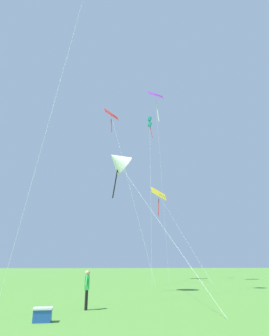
{
  "coord_description": "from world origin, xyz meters",
  "views": [
    {
      "loc": [
        2.37,
        -4.59,
        1.75
      ],
      "look_at": [
        6.94,
        26.6,
        12.39
      ],
      "focal_mm": 30.88,
      "sensor_mm": 36.0,
      "label": 1
    }
  ],
  "objects_px": {
    "person_foreground_watcher": "(87,286)",
    "picnic_cooler": "(43,315)",
    "kite_teal_box": "(150,123)",
    "kite_purple_streamer": "(156,102)",
    "kite_yellow_diamond": "(159,198)",
    "kite_red_high": "(112,119)",
    "kite_white_distant": "(118,160)"
  },
  "relations": [
    {
      "from": "person_foreground_watcher",
      "to": "picnic_cooler",
      "type": "distance_m",
      "value": 2.98
    },
    {
      "from": "person_foreground_watcher",
      "to": "kite_teal_box",
      "type": "bearing_deg",
      "value": 72.14
    },
    {
      "from": "kite_purple_streamer",
      "to": "kite_yellow_diamond",
      "type": "bearing_deg",
      "value": 76.61
    },
    {
      "from": "kite_red_high",
      "to": "kite_yellow_diamond",
      "type": "height_order",
      "value": "kite_red_high"
    },
    {
      "from": "kite_red_high",
      "to": "kite_white_distant",
      "type": "height_order",
      "value": "kite_red_high"
    },
    {
      "from": "kite_yellow_diamond",
      "to": "kite_purple_streamer",
      "type": "xyz_separation_m",
      "value": [
        -1.15,
        -4.82,
        12.1
      ]
    },
    {
      "from": "kite_purple_streamer",
      "to": "kite_teal_box",
      "type": "height_order",
      "value": "kite_purple_streamer"
    },
    {
      "from": "kite_red_high",
      "to": "kite_yellow_diamond",
      "type": "bearing_deg",
      "value": 8.54
    },
    {
      "from": "kite_yellow_diamond",
      "to": "kite_purple_streamer",
      "type": "bearing_deg",
      "value": -103.39
    },
    {
      "from": "kite_purple_streamer",
      "to": "picnic_cooler",
      "type": "height_order",
      "value": "kite_purple_streamer"
    },
    {
      "from": "kite_red_high",
      "to": "person_foreground_watcher",
      "type": "bearing_deg",
      "value": -95.31
    },
    {
      "from": "kite_yellow_diamond",
      "to": "picnic_cooler",
      "type": "xyz_separation_m",
      "value": [
        -10.49,
        -27.56,
        -10.39
      ]
    },
    {
      "from": "kite_purple_streamer",
      "to": "kite_teal_box",
      "type": "xyz_separation_m",
      "value": [
        -0.03,
        4.49,
        -0.76
      ]
    },
    {
      "from": "kite_white_distant",
      "to": "kite_red_high",
      "type": "bearing_deg",
      "value": 88.61
    },
    {
      "from": "kite_white_distant",
      "to": "person_foreground_watcher",
      "type": "xyz_separation_m",
      "value": [
        -1.83,
        -7.5,
        -8.46
      ]
    },
    {
      "from": "kite_yellow_diamond",
      "to": "kite_purple_streamer",
      "type": "distance_m",
      "value": 13.07
    },
    {
      "from": "kite_white_distant",
      "to": "person_foreground_watcher",
      "type": "relative_size",
      "value": 7.52
    },
    {
      "from": "kite_yellow_diamond",
      "to": "kite_red_high",
      "type": "bearing_deg",
      "value": -171.46
    },
    {
      "from": "kite_white_distant",
      "to": "picnic_cooler",
      "type": "xyz_separation_m",
      "value": [
        -3.19,
        -10.05,
        -9.16
      ]
    },
    {
      "from": "kite_red_high",
      "to": "picnic_cooler",
      "type": "xyz_separation_m",
      "value": [
        -3.59,
        -26.52,
        -21.56
      ]
    },
    {
      "from": "kite_red_high",
      "to": "picnic_cooler",
      "type": "height_order",
      "value": "kite_red_high"
    },
    {
      "from": "kite_yellow_diamond",
      "to": "kite_teal_box",
      "type": "xyz_separation_m",
      "value": [
        -1.17,
        -0.33,
        11.33
      ]
    },
    {
      "from": "kite_white_distant",
      "to": "picnic_cooler",
      "type": "distance_m",
      "value": 13.97
    },
    {
      "from": "picnic_cooler",
      "to": "kite_purple_streamer",
      "type": "bearing_deg",
      "value": 67.66
    },
    {
      "from": "kite_red_high",
      "to": "kite_white_distant",
      "type": "bearing_deg",
      "value": -91.39
    },
    {
      "from": "kite_teal_box",
      "to": "picnic_cooler",
      "type": "xyz_separation_m",
      "value": [
        -9.32,
        -27.23,
        -21.72
      ]
    },
    {
      "from": "kite_teal_box",
      "to": "person_foreground_watcher",
      "type": "xyz_separation_m",
      "value": [
        -7.95,
        -24.68,
        -21.02
      ]
    },
    {
      "from": "kite_red_high",
      "to": "kite_teal_box",
      "type": "height_order",
      "value": "kite_red_high"
    },
    {
      "from": "kite_red_high",
      "to": "kite_white_distant",
      "type": "xyz_separation_m",
      "value": [
        -0.4,
        -16.47,
        -12.4
      ]
    },
    {
      "from": "kite_teal_box",
      "to": "picnic_cooler",
      "type": "bearing_deg",
      "value": -108.89
    },
    {
      "from": "kite_yellow_diamond",
      "to": "kite_white_distant",
      "type": "height_order",
      "value": "kite_yellow_diamond"
    },
    {
      "from": "kite_red_high",
      "to": "kite_purple_streamer",
      "type": "height_order",
      "value": "kite_purple_streamer"
    }
  ]
}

